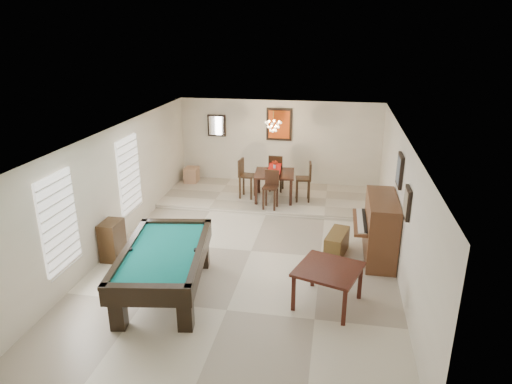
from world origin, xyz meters
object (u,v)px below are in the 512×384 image
(chandelier, at_px, (273,122))
(dining_table, at_px, (274,184))
(piano_bench, at_px, (337,243))
(flower_vase, at_px, (275,165))
(dining_chair_east, at_px, (303,182))
(dining_chair_south, at_px, (270,190))
(pool_table, at_px, (165,272))
(square_table, at_px, (328,286))
(apothecary_chest, at_px, (112,240))
(upright_piano, at_px, (373,228))
(dining_chair_north, at_px, (277,173))
(dining_chair_west, at_px, (247,179))
(corner_bench, at_px, (192,175))

(chandelier, bearing_deg, dining_table, -69.39)
(piano_bench, bearing_deg, flower_vase, 121.87)
(dining_chair_east, bearing_deg, dining_chair_south, -54.39)
(dining_chair_south, bearing_deg, pool_table, -101.88)
(square_table, distance_m, chandelier, 5.54)
(square_table, xyz_separation_m, apothecary_chest, (-4.46, 0.92, 0.06))
(upright_piano, distance_m, dining_chair_east, 3.26)
(dining_chair_south, xyz_separation_m, dining_chair_north, (-0.03, 1.42, 0.04))
(flower_vase, bearing_deg, dining_chair_south, -90.36)
(square_table, xyz_separation_m, dining_chair_west, (-2.35, 4.72, 0.31))
(dining_chair_west, xyz_separation_m, dining_chair_east, (1.53, 0.02, -0.01))
(square_table, relative_size, dining_chair_north, 0.95)
(apothecary_chest, distance_m, dining_table, 4.76)
(dining_chair_west, height_order, corner_bench, dining_chair_west)
(dining_table, relative_size, dining_chair_east, 0.98)
(dining_table, xyz_separation_m, dining_chair_south, (-0.00, -0.71, 0.06))
(pool_table, relative_size, dining_chair_north, 2.41)
(pool_table, distance_m, dining_chair_west, 4.93)
(flower_vase, relative_size, corner_bench, 0.44)
(dining_chair_south, bearing_deg, dining_chair_east, 47.75)
(upright_piano, bearing_deg, dining_chair_north, 125.35)
(dining_table, height_order, dining_chair_south, dining_chair_south)
(dining_table, bearing_deg, flower_vase, 0.00)
(square_table, height_order, upright_piano, upright_piano)
(piano_bench, relative_size, dining_chair_east, 0.84)
(upright_piano, bearing_deg, pool_table, -150.64)
(square_table, bearing_deg, dining_chair_east, 99.78)
(dining_chair_west, bearing_deg, dining_chair_south, -126.54)
(piano_bench, height_order, flower_vase, flower_vase)
(pool_table, relative_size, apothecary_chest, 3.14)
(piano_bench, relative_size, dining_chair_west, 0.83)
(upright_piano, xyz_separation_m, dining_chair_north, (-2.48, 3.50, -0.01))
(pool_table, bearing_deg, dining_chair_north, 68.46)
(dining_chair_north, distance_m, dining_chair_east, 1.08)
(dining_table, distance_m, dining_chair_north, 0.72)
(dining_table, xyz_separation_m, dining_chair_west, (-0.75, -0.01, 0.11))
(pool_table, xyz_separation_m, dining_table, (1.30, 4.90, 0.13))
(dining_chair_south, bearing_deg, upright_piano, -35.05)
(pool_table, bearing_deg, apothecary_chest, 136.16)
(flower_vase, bearing_deg, dining_table, 0.00)
(pool_table, bearing_deg, piano_bench, 25.87)
(chandelier, bearing_deg, upright_piano, -49.98)
(square_table, relative_size, corner_bench, 2.09)
(apothecary_chest, bearing_deg, dining_chair_north, 57.93)
(dining_chair_south, height_order, dining_chair_east, dining_chair_east)
(dining_chair_west, xyz_separation_m, chandelier, (0.67, 0.23, 1.54))
(apothecary_chest, bearing_deg, piano_bench, 12.36)
(apothecary_chest, relative_size, dining_table, 0.78)
(chandelier, bearing_deg, square_table, -71.24)
(dining_chair_south, bearing_deg, chandelier, 100.15)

